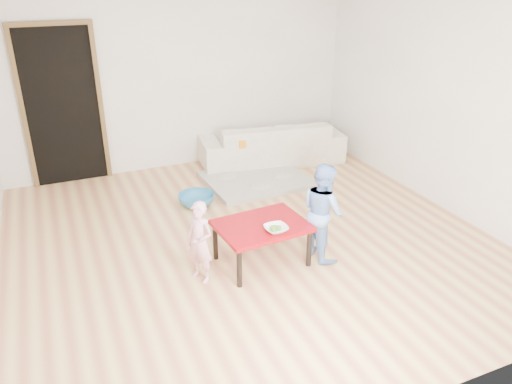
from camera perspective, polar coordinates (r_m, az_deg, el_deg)
floor at (r=5.46m, az=-0.83°, el=-5.41°), size 5.00×5.00×0.01m
back_wall at (r=7.25m, az=-8.68°, el=12.92°), size 5.00×0.02×2.60m
right_wall at (r=6.30m, az=20.94°, el=9.85°), size 0.02×5.00×2.60m
doorway at (r=7.07m, az=-21.23°, el=8.96°), size 1.02×0.08×2.11m
sofa at (r=7.50m, az=1.74°, el=5.71°), size 2.20×1.10×0.62m
cushion at (r=7.16m, az=-0.92°, el=6.09°), size 0.45×0.40×0.12m
red_table at (r=4.96m, az=0.65°, el=-5.88°), size 0.91×0.71×0.43m
bowl at (r=4.72m, az=2.30°, el=-4.23°), size 0.22×0.22×0.05m
broccoli at (r=4.72m, az=2.30°, el=-4.22°), size 0.12×0.12×0.06m
child_pink at (r=4.64m, az=-6.44°, el=-5.73°), size 0.31×0.35×0.80m
child_blue at (r=4.99m, az=7.66°, el=-2.18°), size 0.41×0.51×1.00m
basin at (r=6.23m, az=-6.82°, el=-0.87°), size 0.45×0.45×0.14m
blanket at (r=6.86m, az=0.04°, el=1.41°), size 1.39×1.18×0.07m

